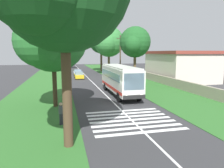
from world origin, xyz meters
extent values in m
plane|color=#333335|center=(0.00, 0.00, 0.00)|extent=(160.00, 160.00, 0.00)
cube|color=#2D6628|center=(15.00, 8.20, 0.02)|extent=(120.00, 8.00, 0.04)
cube|color=#2D6628|center=(15.00, -8.20, 0.02)|extent=(120.00, 8.00, 0.04)
cube|color=silver|center=(15.00, 0.00, 0.00)|extent=(110.00, 0.16, 0.01)
cube|color=silver|center=(5.75, -1.80, 2.10)|extent=(11.00, 2.50, 2.90)
cube|color=slate|center=(6.05, -1.80, 2.62)|extent=(9.68, 2.54, 0.85)
cube|color=slate|center=(0.29, -1.80, 2.45)|extent=(0.08, 2.20, 1.74)
cube|color=red|center=(5.75, -1.80, 1.10)|extent=(10.78, 2.53, 0.36)
cube|color=silver|center=(5.75, -1.80, 3.64)|extent=(10.56, 2.30, 0.18)
cube|color=black|center=(0.17, -1.80, 0.87)|extent=(0.16, 2.40, 0.40)
sphere|color=#F2EDCC|center=(0.23, -1.00, 1.00)|extent=(0.24, 0.24, 0.24)
sphere|color=#F2EDCC|center=(0.23, -2.60, 1.00)|extent=(0.24, 0.24, 0.24)
cylinder|color=black|center=(1.85, -0.65, 0.55)|extent=(1.10, 0.32, 1.10)
cylinder|color=black|center=(9.25, -0.65, 0.55)|extent=(1.10, 0.32, 1.10)
cylinder|color=black|center=(1.85, -2.95, 0.55)|extent=(1.10, 0.32, 1.10)
cylinder|color=black|center=(9.25, -2.95, 0.55)|extent=(1.10, 0.32, 1.10)
cube|color=silver|center=(-6.95, 0.00, 0.00)|extent=(0.45, 6.80, 0.01)
cube|color=silver|center=(-6.05, 0.00, 0.00)|extent=(0.45, 6.80, 0.01)
cube|color=silver|center=(-5.15, 0.00, 0.00)|extent=(0.45, 6.80, 0.01)
cube|color=silver|center=(-4.25, 0.00, 0.00)|extent=(0.45, 6.80, 0.01)
cube|color=silver|center=(-3.35, 0.00, 0.00)|extent=(0.45, 6.80, 0.01)
cube|color=silver|center=(-2.45, 0.00, 0.00)|extent=(0.45, 6.80, 0.01)
cube|color=silver|center=(-1.55, 0.00, 0.00)|extent=(0.45, 6.80, 0.01)
cube|color=gold|center=(24.28, 1.98, 0.53)|extent=(4.30, 1.75, 0.70)
cube|color=slate|center=(24.18, 1.98, 1.15)|extent=(2.00, 1.61, 0.55)
cylinder|color=black|center=(22.93, 2.76, 0.32)|extent=(0.64, 0.22, 0.64)
cylinder|color=black|center=(25.63, 2.76, 0.32)|extent=(0.64, 0.22, 0.64)
cylinder|color=black|center=(22.93, 1.20, 0.32)|extent=(0.64, 0.22, 0.64)
cylinder|color=black|center=(25.63, 1.20, 0.32)|extent=(0.64, 0.22, 0.64)
cube|color=silver|center=(30.01, 1.86, 0.53)|extent=(4.30, 1.75, 0.70)
cube|color=slate|center=(29.91, 1.86, 1.15)|extent=(2.00, 1.61, 0.55)
cylinder|color=black|center=(28.66, 2.64, 0.32)|extent=(0.64, 0.22, 0.64)
cylinder|color=black|center=(31.36, 2.64, 0.32)|extent=(0.64, 0.22, 0.64)
cylinder|color=black|center=(28.66, 1.08, 0.32)|extent=(0.64, 0.22, 0.64)
cylinder|color=black|center=(31.36, 1.08, 0.32)|extent=(0.64, 0.22, 0.64)
cylinder|color=#4C3826|center=(51.91, 5.05, 2.80)|extent=(0.52, 0.52, 5.52)
sphere|color=#1E5623|center=(51.91, 5.05, 7.61)|extent=(7.44, 7.44, 7.44)
sphere|color=#1E5623|center=(54.14, 5.05, 7.05)|extent=(4.27, 4.27, 4.27)
sphere|color=#1E5623|center=(50.05, 6.16, 7.05)|extent=(4.22, 4.22, 4.22)
cylinder|color=#4C3826|center=(-7.94, 5.08, 3.50)|extent=(0.55, 0.55, 6.92)
sphere|color=#19471E|center=(-5.79, 5.08, 8.39)|extent=(4.06, 4.06, 4.06)
cylinder|color=#3D2D1E|center=(1.51, 6.09, 2.53)|extent=(0.43, 0.43, 4.98)
sphere|color=#286B2D|center=(1.51, 6.09, 6.88)|extent=(6.73, 6.73, 6.73)
sphere|color=#286B2D|center=(3.53, 6.09, 6.37)|extent=(4.40, 4.40, 4.40)
sphere|color=#286B2D|center=(-0.17, 7.10, 6.37)|extent=(4.55, 4.55, 4.55)
cylinder|color=brown|center=(31.51, -6.12, 3.04)|extent=(0.58, 0.58, 5.99)
sphere|color=#337A38|center=(31.51, -6.12, 8.10)|extent=(7.51, 7.51, 7.51)
sphere|color=#337A38|center=(33.77, -6.12, 7.53)|extent=(5.38, 5.38, 5.38)
sphere|color=#337A38|center=(29.64, -4.99, 7.53)|extent=(5.10, 5.10, 5.10)
cylinder|color=brown|center=(41.04, -5.94, 3.38)|extent=(0.59, 0.59, 6.68)
sphere|color=#1E5623|center=(41.04, -5.94, 8.62)|extent=(6.92, 6.92, 6.92)
sphere|color=#1E5623|center=(43.12, -5.94, 8.10)|extent=(4.01, 4.01, 4.01)
sphere|color=#1E5623|center=(39.31, -4.90, 8.10)|extent=(4.81, 4.81, 4.81)
cylinder|color=brown|center=(12.71, -6.29, 2.88)|extent=(0.43, 0.43, 5.68)
sphere|color=#1E5623|center=(12.71, -6.29, 7.10)|extent=(5.01, 5.01, 5.01)
sphere|color=#1E5623|center=(14.21, -6.29, 6.72)|extent=(3.00, 3.00, 3.00)
sphere|color=#1E5623|center=(11.45, -5.54, 6.72)|extent=(2.91, 2.91, 2.91)
cylinder|color=#473828|center=(17.60, -5.18, 4.29)|extent=(0.24, 0.24, 8.50)
cube|color=#3D3326|center=(17.60, -5.18, 7.94)|extent=(0.12, 1.40, 0.12)
cube|color=#9E937F|center=(20.00, -11.60, 0.73)|extent=(70.00, 0.40, 1.38)
cube|color=beige|center=(16.60, -16.96, 2.59)|extent=(12.75, 9.15, 5.19)
cube|color=brown|center=(16.60, -16.96, 5.45)|extent=(13.35, 9.75, 0.53)
cylinder|color=#26262D|center=(-4.16, 5.51, 0.46)|extent=(0.28, 0.28, 0.85)
cylinder|color=#3F3F47|center=(-4.16, 5.51, 1.19)|extent=(0.34, 0.34, 0.60)
sphere|color=tan|center=(-4.16, 5.51, 1.61)|extent=(0.24, 0.24, 0.24)
camera|label=1|loc=(-19.57, 5.27, 5.39)|focal=33.19mm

